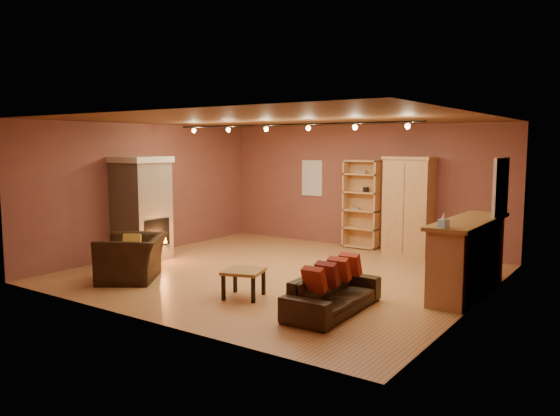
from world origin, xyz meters
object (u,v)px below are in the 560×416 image
Objects in this scene: coffee_table at (244,274)px; armoire at (408,206)px; fireplace at (142,209)px; loveseat at (333,286)px; bar_counter at (468,256)px; bookcase at (362,203)px; armchair at (132,250)px.

armoire is at bearing 79.69° from coffee_table.
fireplace is at bearing -140.22° from armoire.
armoire is 4.53m from loveseat.
bar_counter is 1.36× the size of loveseat.
bookcase is at bearing 94.00° from coffee_table.
coffee_table is at bearing -141.29° from bar_counter.
bookcase reaches higher than loveseat.
fireplace is 1.05× the size of bookcase.
coffee_table is (-1.49, -0.16, 0.00)m from loveseat.
bar_counter is (3.11, -2.53, -0.42)m from bookcase.
armchair is at bearing -154.18° from bar_counter.
bar_counter reaches higher than coffee_table.
loveseat is (-1.28, -2.06, -0.23)m from bar_counter.
bookcase is 1.18m from armoire.
fireplace is 1.50× the size of armchair.
coffee_table is at bearing -100.31° from armoire.
bar_counter is 3.43× the size of coffee_table.
fireplace is 5.60m from armoire.
bar_counter is 5.64m from armchair.
armchair is at bearing -123.04° from armoire.
armchair is 1.95× the size of coffee_table.
bookcase is 1.42× the size of armchair.
bookcase is (3.14, 3.74, -0.04)m from fireplace.
bar_counter reaches higher than loveseat.
fireplace reaches higher than armoire.
loveseat reaches higher than coffee_table.
coffee_table is at bearing -86.00° from bookcase.
armoire is 5.79m from armchair.
loveseat is at bearing -121.91° from bar_counter.
loveseat is at bearing -81.60° from armoire.
armoire is at bearing -7.82° from bookcase.
fireplace is 0.85× the size of bar_counter.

